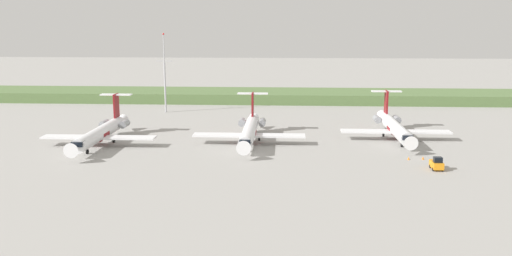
{
  "coord_description": "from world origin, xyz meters",
  "views": [
    {
      "loc": [
        6.01,
        -97.04,
        24.36
      ],
      "look_at": [
        0.0,
        10.73,
        3.0
      ],
      "focal_mm": 37.45,
      "sensor_mm": 36.0,
      "label": 1
    }
  ],
  "objects_px": {
    "regional_jet_third": "(394,127)",
    "baggage_tug": "(437,164)",
    "regional_jet_second": "(250,130)",
    "safety_cone_rear_marker": "(441,159)",
    "regional_jet_nearest": "(101,132)",
    "antenna_mast": "(165,80)",
    "safety_cone_mid_marker": "(423,158)",
    "safety_cone_front_marker": "(409,158)"
  },
  "relations": [
    {
      "from": "baggage_tug",
      "to": "regional_jet_third",
      "type": "bearing_deg",
      "value": 95.32
    },
    {
      "from": "regional_jet_second",
      "to": "regional_jet_third",
      "type": "bearing_deg",
      "value": 10.34
    },
    {
      "from": "regional_jet_nearest",
      "to": "antenna_mast",
      "type": "relative_size",
      "value": 1.44
    },
    {
      "from": "safety_cone_front_marker",
      "to": "antenna_mast",
      "type": "bearing_deg",
      "value": 138.41
    },
    {
      "from": "safety_cone_front_marker",
      "to": "regional_jet_nearest",
      "type": "bearing_deg",
      "value": 171.38
    },
    {
      "from": "regional_jet_second",
      "to": "safety_cone_mid_marker",
      "type": "bearing_deg",
      "value": -20.74
    },
    {
      "from": "safety_cone_front_marker",
      "to": "safety_cone_mid_marker",
      "type": "distance_m",
      "value": 2.66
    },
    {
      "from": "regional_jet_third",
      "to": "regional_jet_second",
      "type": "bearing_deg",
      "value": -169.66
    },
    {
      "from": "regional_jet_second",
      "to": "antenna_mast",
      "type": "relative_size",
      "value": 1.44
    },
    {
      "from": "antenna_mast",
      "to": "safety_cone_mid_marker",
      "type": "height_order",
      "value": "antenna_mast"
    },
    {
      "from": "regional_jet_nearest",
      "to": "baggage_tug",
      "type": "relative_size",
      "value": 9.69
    },
    {
      "from": "baggage_tug",
      "to": "safety_cone_rear_marker",
      "type": "distance_m",
      "value": 7.08
    },
    {
      "from": "regional_jet_nearest",
      "to": "safety_cone_mid_marker",
      "type": "relative_size",
      "value": 56.36
    },
    {
      "from": "safety_cone_mid_marker",
      "to": "safety_cone_rear_marker",
      "type": "distance_m",
      "value": 3.1
    },
    {
      "from": "regional_jet_nearest",
      "to": "safety_cone_front_marker",
      "type": "bearing_deg",
      "value": -8.62
    },
    {
      "from": "regional_jet_second",
      "to": "safety_cone_mid_marker",
      "type": "distance_m",
      "value": 34.66
    },
    {
      "from": "regional_jet_third",
      "to": "safety_cone_rear_marker",
      "type": "relative_size",
      "value": 56.36
    },
    {
      "from": "regional_jet_second",
      "to": "regional_jet_third",
      "type": "relative_size",
      "value": 1.0
    },
    {
      "from": "regional_jet_second",
      "to": "baggage_tug",
      "type": "relative_size",
      "value": 9.69
    },
    {
      "from": "regional_jet_third",
      "to": "safety_cone_mid_marker",
      "type": "height_order",
      "value": "regional_jet_third"
    },
    {
      "from": "regional_jet_third",
      "to": "baggage_tug",
      "type": "height_order",
      "value": "regional_jet_third"
    },
    {
      "from": "regional_jet_nearest",
      "to": "antenna_mast",
      "type": "height_order",
      "value": "antenna_mast"
    },
    {
      "from": "regional_jet_nearest",
      "to": "safety_cone_mid_marker",
      "type": "xyz_separation_m",
      "value": [
        62.29,
        -8.69,
        -2.26
      ]
    },
    {
      "from": "safety_cone_front_marker",
      "to": "regional_jet_third",
      "type": "bearing_deg",
      "value": 87.18
    },
    {
      "from": "regional_jet_second",
      "to": "baggage_tug",
      "type": "distance_m",
      "value": 38.07
    },
    {
      "from": "regional_jet_second",
      "to": "regional_jet_nearest",
      "type": "bearing_deg",
      "value": -173.23
    },
    {
      "from": "baggage_tug",
      "to": "safety_cone_mid_marker",
      "type": "bearing_deg",
      "value": 94.63
    },
    {
      "from": "safety_cone_rear_marker",
      "to": "regional_jet_second",
      "type": "bearing_deg",
      "value": 160.54
    },
    {
      "from": "regional_jet_second",
      "to": "regional_jet_third",
      "type": "xyz_separation_m",
      "value": [
        30.6,
        5.58,
        0.0
      ]
    },
    {
      "from": "antenna_mast",
      "to": "safety_cone_front_marker",
      "type": "height_order",
      "value": "antenna_mast"
    },
    {
      "from": "safety_cone_rear_marker",
      "to": "regional_jet_third",
      "type": "bearing_deg",
      "value": 104.96
    },
    {
      "from": "baggage_tug",
      "to": "safety_cone_mid_marker",
      "type": "relative_size",
      "value": 5.82
    },
    {
      "from": "antenna_mast",
      "to": "regional_jet_third",
      "type": "bearing_deg",
      "value": -28.84
    },
    {
      "from": "safety_cone_mid_marker",
      "to": "regional_jet_nearest",
      "type": "bearing_deg",
      "value": 172.06
    },
    {
      "from": "regional_jet_third",
      "to": "baggage_tug",
      "type": "relative_size",
      "value": 9.69
    },
    {
      "from": "regional_jet_second",
      "to": "baggage_tug",
      "type": "height_order",
      "value": "regional_jet_second"
    },
    {
      "from": "regional_jet_third",
      "to": "baggage_tug",
      "type": "distance_m",
      "value": 24.83
    },
    {
      "from": "antenna_mast",
      "to": "baggage_tug",
      "type": "xyz_separation_m",
      "value": [
        58.61,
        -55.68,
        -7.99
      ]
    },
    {
      "from": "safety_cone_rear_marker",
      "to": "baggage_tug",
      "type": "bearing_deg",
      "value": -111.11
    },
    {
      "from": "regional_jet_third",
      "to": "safety_cone_front_marker",
      "type": "distance_m",
      "value": 18.34
    },
    {
      "from": "safety_cone_front_marker",
      "to": "safety_cone_rear_marker",
      "type": "relative_size",
      "value": 1.0
    },
    {
      "from": "regional_jet_third",
      "to": "antenna_mast",
      "type": "relative_size",
      "value": 1.44
    }
  ]
}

